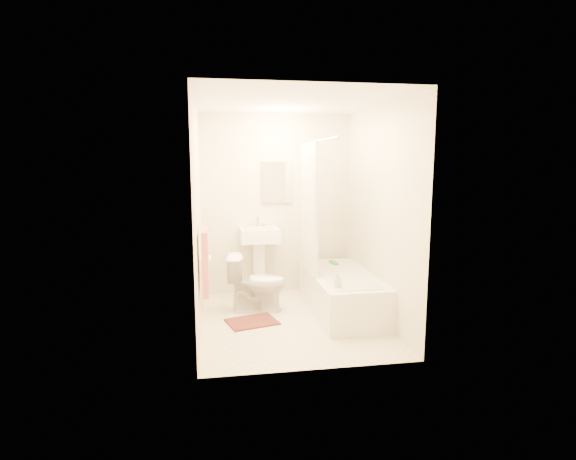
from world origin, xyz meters
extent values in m
plane|color=beige|center=(0.00, 0.00, 0.00)|extent=(2.40, 2.40, 0.00)
plane|color=white|center=(0.00, 0.00, 2.40)|extent=(2.40, 2.40, 0.00)
cube|color=beige|center=(0.00, 1.20, 1.20)|extent=(2.00, 0.02, 2.40)
cube|color=beige|center=(-1.00, 0.00, 1.20)|extent=(0.02, 2.40, 2.40)
cube|color=beige|center=(1.00, 0.00, 1.20)|extent=(0.02, 2.40, 2.40)
cube|color=white|center=(0.00, 1.18, 1.50)|extent=(0.40, 0.03, 0.55)
cylinder|color=silver|center=(0.30, 0.10, 2.00)|extent=(0.03, 1.70, 0.03)
cube|color=silver|center=(0.30, 0.50, 1.22)|extent=(0.04, 0.80, 1.55)
cylinder|color=silver|center=(-0.96, -0.25, 1.10)|extent=(0.02, 0.60, 0.02)
cube|color=#CC7266|center=(-0.93, -0.25, 0.78)|extent=(0.06, 0.45, 0.66)
cylinder|color=white|center=(-0.93, 0.12, 0.70)|extent=(0.11, 0.12, 0.12)
imported|color=white|center=(-0.35, 0.43, 0.34)|extent=(0.73, 0.47, 0.67)
cube|color=#4B1F18|center=(-0.44, 0.03, 0.01)|extent=(0.62, 0.53, 0.02)
imported|color=white|center=(0.43, -0.31, 0.54)|extent=(0.08, 0.08, 0.17)
cube|color=green|center=(0.68, 0.74, 0.48)|extent=(0.07, 0.21, 0.04)
camera|label=1|loc=(-0.83, -4.76, 1.79)|focal=28.00mm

